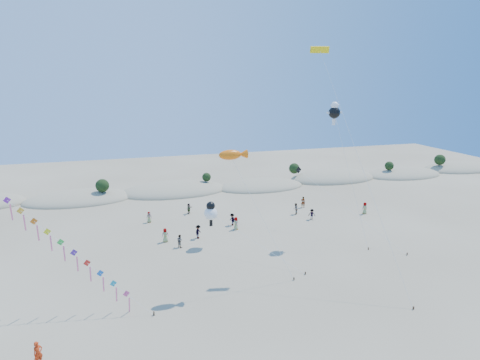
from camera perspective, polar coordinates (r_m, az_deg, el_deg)
name	(u,v)px	position (r m, az deg, el deg)	size (l,w,h in m)	color
ground	(252,350)	(32.40, 1.76, -22.98)	(160.00, 160.00, 0.00)	#82745A
dune_ridge	(180,191)	(72.91, -8.51, -1.51)	(145.30, 11.49, 5.57)	gray
fish_kite	(233,155)	(37.15, -0.95, 3.57)	(7.23, 2.22, 13.26)	#3F2D1E
cartoon_kite_low	(211,212)	(47.91, -4.17, -4.55)	(8.51, 11.01, 5.54)	#3F2D1E
cartoon_kite_high	(334,112)	(50.24, 13.29, 9.45)	(3.31, 6.53, 16.97)	#3F2D1E
parafoil_kite	(322,57)	(43.68, 11.62, 16.76)	(4.36, 13.92, 22.87)	#3F2D1E
dark_kite	(327,192)	(52.98, 12.30, -1.72)	(8.31, 13.45, 8.14)	#3F2D1E
flyer_foreground	(38,353)	(33.70, -26.79, -21.15)	(0.66, 0.43, 1.81)	red
beachgoers	(240,219)	(55.61, -0.02, -5.54)	(32.09, 13.21, 1.78)	slate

